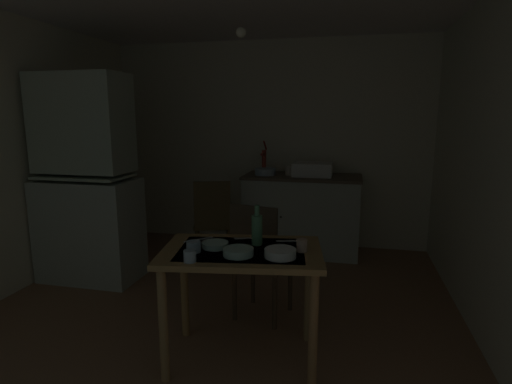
% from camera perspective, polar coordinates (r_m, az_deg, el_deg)
% --- Properties ---
extents(ground_plane, '(4.87, 4.87, 0.00)m').
position_cam_1_polar(ground_plane, '(3.78, -3.73, -14.34)').
color(ground_plane, '#906447').
extents(wall_back, '(3.97, 0.10, 2.48)m').
position_cam_1_polar(wall_back, '(5.14, 1.72, 6.68)').
color(wall_back, beige).
rests_on(wall_back, ground).
extents(wall_left, '(0.10, 3.50, 2.48)m').
position_cam_1_polar(wall_left, '(4.45, -29.36, 4.68)').
color(wall_left, beige).
rests_on(wall_left, ground).
extents(wall_right, '(0.10, 3.50, 2.48)m').
position_cam_1_polar(wall_right, '(3.44, 29.56, 3.28)').
color(wall_right, beige).
rests_on(wall_right, ground).
extents(hutch_cabinet, '(0.93, 0.52, 1.98)m').
position_cam_1_polar(hutch_cabinet, '(4.24, -22.49, 0.73)').
color(hutch_cabinet, '#AFB6A8').
rests_on(hutch_cabinet, ground).
extents(counter_cabinet, '(1.34, 0.64, 0.91)m').
position_cam_1_polar(counter_cabinet, '(4.83, 6.38, -3.05)').
color(counter_cabinet, '#AFB6A8').
rests_on(counter_cabinet, ground).
extents(sink_basin, '(0.44, 0.34, 0.15)m').
position_cam_1_polar(sink_basin, '(4.72, 7.88, 3.18)').
color(sink_basin, silver).
rests_on(sink_basin, counter_cabinet).
extents(hand_pump, '(0.05, 0.27, 0.39)m').
position_cam_1_polar(hand_pump, '(4.84, 1.11, 4.55)').
color(hand_pump, maroon).
rests_on(hand_pump, counter_cabinet).
extents(mixing_bowl_counter, '(0.24, 0.24, 0.08)m').
position_cam_1_polar(mixing_bowl_counter, '(4.75, 1.31, 2.85)').
color(mixing_bowl_counter, '#9EB2C6').
rests_on(mixing_bowl_counter, counter_cabinet).
extents(stoneware_crock, '(0.11, 0.11, 0.12)m').
position_cam_1_polar(stoneware_crock, '(4.73, 4.77, 3.02)').
color(stoneware_crock, beige).
rests_on(stoneware_crock, counter_cabinet).
extents(dining_table, '(1.10, 0.79, 0.76)m').
position_cam_1_polar(dining_table, '(2.67, -2.00, -10.44)').
color(dining_table, '#9C7240').
rests_on(dining_table, ground).
extents(chair_far_side, '(0.47, 0.47, 0.94)m').
position_cam_1_polar(chair_far_side, '(3.22, 0.48, -9.33)').
color(chair_far_side, '#483421').
rests_on(chair_far_side, ground).
extents(chair_by_counter, '(0.51, 0.51, 0.93)m').
position_cam_1_polar(chair_by_counter, '(4.43, -6.05, -3.96)').
color(chair_by_counter, '#49391D').
rests_on(chair_by_counter, ground).
extents(serving_bowl_wide, '(0.17, 0.17, 0.03)m').
position_cam_1_polar(serving_bowl_wide, '(2.67, -5.71, -7.32)').
color(serving_bowl_wide, '#ADD1C1').
rests_on(serving_bowl_wide, dining_table).
extents(soup_bowl_small, '(0.19, 0.19, 0.04)m').
position_cam_1_polar(soup_bowl_small, '(2.51, -2.49, -8.32)').
color(soup_bowl_small, '#ADD1C1').
rests_on(soup_bowl_small, dining_table).
extents(sauce_dish, '(0.19, 0.19, 0.05)m').
position_cam_1_polar(sauce_dish, '(2.49, 3.40, -8.47)').
color(sauce_dish, white).
rests_on(sauce_dish, dining_table).
extents(mug_tall, '(0.07, 0.07, 0.07)m').
position_cam_1_polar(mug_tall, '(2.43, -9.18, -8.79)').
color(mug_tall, '#9EB2C6').
rests_on(mug_tall, dining_table).
extents(teacup_mint, '(0.07, 0.07, 0.08)m').
position_cam_1_polar(teacup_mint, '(2.59, 6.38, -7.41)').
color(teacup_mint, tan).
rests_on(teacup_mint, dining_table).
extents(mug_dark, '(0.09, 0.09, 0.07)m').
position_cam_1_polar(mug_dark, '(2.60, -8.67, -7.53)').
color(mug_dark, '#9EB2C6').
rests_on(mug_dark, dining_table).
extents(glass_bottle, '(0.07, 0.07, 0.27)m').
position_cam_1_polar(glass_bottle, '(2.69, 0.14, -5.15)').
color(glass_bottle, '#4C7F56').
rests_on(glass_bottle, dining_table).
extents(table_knife, '(0.16, 0.16, 0.00)m').
position_cam_1_polar(table_knife, '(2.84, -8.01, -6.57)').
color(table_knife, silver).
rests_on(table_knife, dining_table).
extents(teaspoon_near_bowl, '(0.15, 0.06, 0.00)m').
position_cam_1_polar(teaspoon_near_bowl, '(2.79, 4.35, -6.81)').
color(teaspoon_near_bowl, beige).
rests_on(teaspoon_near_bowl, dining_table).
extents(teaspoon_by_cup, '(0.13, 0.06, 0.00)m').
position_cam_1_polar(teaspoon_by_cup, '(2.84, -1.71, -6.46)').
color(teaspoon_by_cup, beige).
rests_on(teaspoon_by_cup, dining_table).
extents(pendant_bulb, '(0.08, 0.08, 0.08)m').
position_cam_1_polar(pendant_bulb, '(3.39, -2.11, 21.30)').
color(pendant_bulb, '#F9EFCC').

